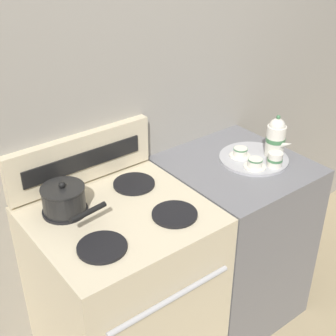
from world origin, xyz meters
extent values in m
plane|color=tan|center=(0.00, 0.00, 0.00)|extent=(6.00, 6.00, 0.00)
cube|color=#9E998E|center=(0.00, 0.35, 1.10)|extent=(6.00, 0.05, 2.20)
cube|color=beige|center=(-0.32, 0.00, 0.46)|extent=(0.71, 0.66, 0.93)
cylinder|color=silver|center=(-0.32, -0.35, 0.72)|extent=(0.57, 0.02, 0.02)
cylinder|color=black|center=(-0.49, 0.15, 0.93)|extent=(0.19, 0.19, 0.01)
cylinder|color=black|center=(-0.15, 0.15, 0.93)|extent=(0.19, 0.19, 0.01)
cylinder|color=black|center=(-0.49, -0.15, 0.93)|extent=(0.19, 0.19, 0.01)
cylinder|color=black|center=(-0.15, -0.15, 0.93)|extent=(0.19, 0.19, 0.01)
cube|color=beige|center=(-0.32, 0.31, 1.05)|extent=(0.70, 0.05, 0.23)
cube|color=black|center=(-0.32, 0.28, 1.05)|extent=(0.57, 0.01, 0.08)
cube|color=slate|center=(0.36, 0.00, 0.46)|extent=(0.63, 0.66, 0.93)
cylinder|color=black|center=(-0.49, 0.15, 0.99)|extent=(0.17, 0.17, 0.10)
cylinder|color=black|center=(-0.49, 0.15, 1.04)|extent=(0.18, 0.18, 0.01)
sphere|color=black|center=(-0.49, 0.15, 1.06)|extent=(0.03, 0.03, 0.03)
cylinder|color=black|center=(-0.47, -0.02, 1.01)|extent=(0.16, 0.04, 0.02)
cylinder|color=#B2B2B7|center=(0.45, -0.02, 0.94)|extent=(0.34, 0.34, 0.01)
cylinder|color=white|center=(0.55, -0.06, 1.02)|extent=(0.09, 0.09, 0.16)
cylinder|color=#427A4C|center=(0.55, -0.06, 1.03)|extent=(0.10, 0.10, 0.02)
sphere|color=white|center=(0.55, -0.06, 1.10)|extent=(0.08, 0.08, 0.08)
sphere|color=#427A4C|center=(0.55, -0.06, 1.15)|extent=(0.02, 0.02, 0.02)
cone|color=white|center=(0.55, -0.13, 1.03)|extent=(0.03, 0.07, 0.06)
cylinder|color=white|center=(0.40, 0.03, 0.95)|extent=(0.11, 0.11, 0.01)
cylinder|color=white|center=(0.40, 0.03, 0.97)|extent=(0.07, 0.07, 0.04)
cylinder|color=#427A4C|center=(0.40, 0.03, 0.98)|extent=(0.07, 0.07, 0.01)
cylinder|color=white|center=(0.38, -0.09, 0.95)|extent=(0.11, 0.11, 0.01)
cylinder|color=white|center=(0.38, -0.09, 0.97)|extent=(0.07, 0.07, 0.04)
cylinder|color=#427A4C|center=(0.38, -0.09, 0.98)|extent=(0.07, 0.07, 0.01)
cylinder|color=white|center=(0.47, -0.14, 0.98)|extent=(0.07, 0.07, 0.07)
cylinder|color=#427A4C|center=(0.47, -0.14, 0.98)|extent=(0.07, 0.07, 0.01)
camera|label=1|loc=(-1.12, -1.36, 2.05)|focal=50.00mm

